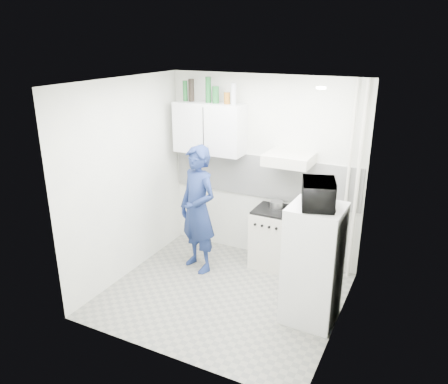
% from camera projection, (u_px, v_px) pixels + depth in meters
% --- Properties ---
extents(floor, '(2.80, 2.80, 0.00)m').
position_uv_depth(floor, '(223.00, 294.00, 5.48)').
color(floor, gray).
rests_on(floor, ground).
extents(ceiling, '(2.80, 2.80, 0.00)m').
position_uv_depth(ceiling, '(223.00, 82.00, 4.60)').
color(ceiling, white).
rests_on(ceiling, wall_back).
extents(wall_back, '(2.80, 0.00, 2.80)m').
position_uv_depth(wall_back, '(263.00, 170.00, 6.09)').
color(wall_back, beige).
rests_on(wall_back, floor).
extents(wall_left, '(0.00, 2.60, 2.60)m').
position_uv_depth(wall_left, '(126.00, 181.00, 5.63)').
color(wall_left, beige).
rests_on(wall_left, floor).
extents(wall_right, '(0.00, 2.60, 2.60)m').
position_uv_depth(wall_right, '(345.00, 219.00, 4.45)').
color(wall_right, beige).
rests_on(wall_right, floor).
extents(person, '(0.75, 0.62, 1.74)m').
position_uv_depth(person, '(198.00, 210.00, 5.83)').
color(person, navy).
rests_on(person, floor).
extents(stove, '(0.51, 0.51, 0.81)m').
position_uv_depth(stove, '(272.00, 238.00, 6.07)').
color(stove, beige).
rests_on(stove, floor).
extents(fridge, '(0.58, 0.58, 1.38)m').
position_uv_depth(fridge, '(313.00, 264.00, 4.80)').
color(fridge, white).
rests_on(fridge, floor).
extents(stove_top, '(0.49, 0.49, 0.03)m').
position_uv_depth(stove_top, '(273.00, 210.00, 5.93)').
color(stove_top, black).
rests_on(stove_top, stove).
extents(saucepan, '(0.18, 0.18, 0.10)m').
position_uv_depth(saucepan, '(277.00, 205.00, 5.95)').
color(saucepan, silver).
rests_on(saucepan, stove_top).
extents(microwave, '(0.58, 0.47, 0.28)m').
position_uv_depth(microwave, '(319.00, 194.00, 4.53)').
color(microwave, black).
rests_on(microwave, fridge).
extents(bottle_a, '(0.07, 0.07, 0.28)m').
position_uv_depth(bottle_a, '(185.00, 91.00, 6.07)').
color(bottle_a, '#144C1E').
rests_on(bottle_a, upper_cabinet).
extents(bottle_b, '(0.08, 0.08, 0.31)m').
position_uv_depth(bottle_b, '(191.00, 90.00, 6.02)').
color(bottle_b, black).
rests_on(bottle_b, upper_cabinet).
extents(bottle_d, '(0.08, 0.08, 0.35)m').
position_uv_depth(bottle_d, '(208.00, 90.00, 5.90)').
color(bottle_d, '#144C1E').
rests_on(bottle_d, upper_cabinet).
extents(canister_a, '(0.09, 0.09, 0.23)m').
position_uv_depth(canister_a, '(216.00, 95.00, 5.88)').
color(canister_a, '#144C1E').
rests_on(canister_a, upper_cabinet).
extents(canister_b, '(0.08, 0.08, 0.16)m').
position_uv_depth(canister_b, '(227.00, 98.00, 5.82)').
color(canister_b, brown).
rests_on(canister_b, upper_cabinet).
extents(bottle_e, '(0.07, 0.07, 0.28)m').
position_uv_depth(bottle_e, '(234.00, 94.00, 5.75)').
color(bottle_e, '#B2B7BC').
rests_on(bottle_e, upper_cabinet).
extents(upper_cabinet, '(1.00, 0.35, 0.70)m').
position_uv_depth(upper_cabinet, '(210.00, 128.00, 6.07)').
color(upper_cabinet, white).
rests_on(upper_cabinet, wall_back).
extents(range_hood, '(0.60, 0.50, 0.14)m').
position_uv_depth(range_hood, '(289.00, 159.00, 5.60)').
color(range_hood, beige).
rests_on(range_hood, wall_back).
extents(backsplash, '(2.74, 0.03, 0.60)m').
position_uv_depth(backsplash, '(263.00, 177.00, 6.11)').
color(backsplash, white).
rests_on(backsplash, wall_back).
extents(pipe_a, '(0.05, 0.05, 2.60)m').
position_uv_depth(pipe_a, '(357.00, 185.00, 5.47)').
color(pipe_a, beige).
rests_on(pipe_a, floor).
extents(pipe_b, '(0.04, 0.04, 2.60)m').
position_uv_depth(pipe_b, '(347.00, 183.00, 5.52)').
color(pipe_b, beige).
rests_on(pipe_b, floor).
extents(ceiling_spot_fixture, '(0.10, 0.10, 0.02)m').
position_uv_depth(ceiling_spot_fixture, '(321.00, 88.00, 4.36)').
color(ceiling_spot_fixture, white).
rests_on(ceiling_spot_fixture, ceiling).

